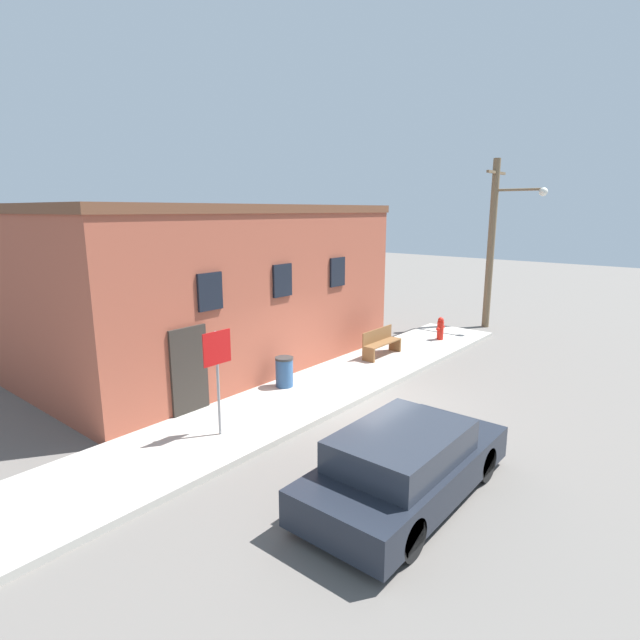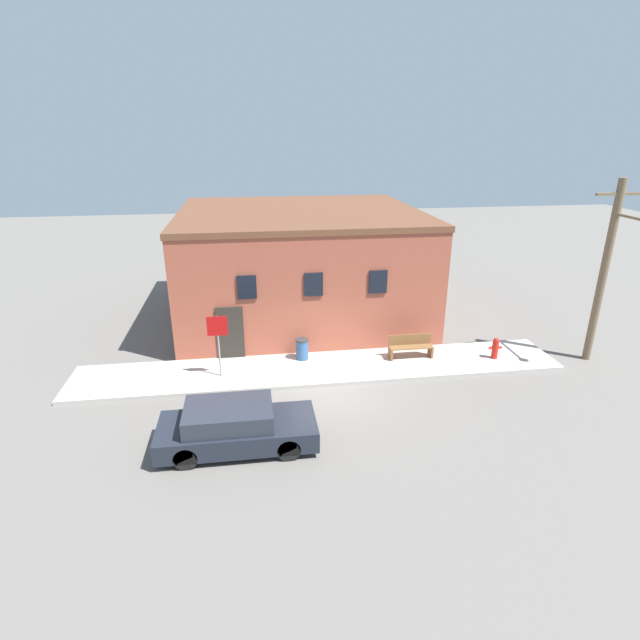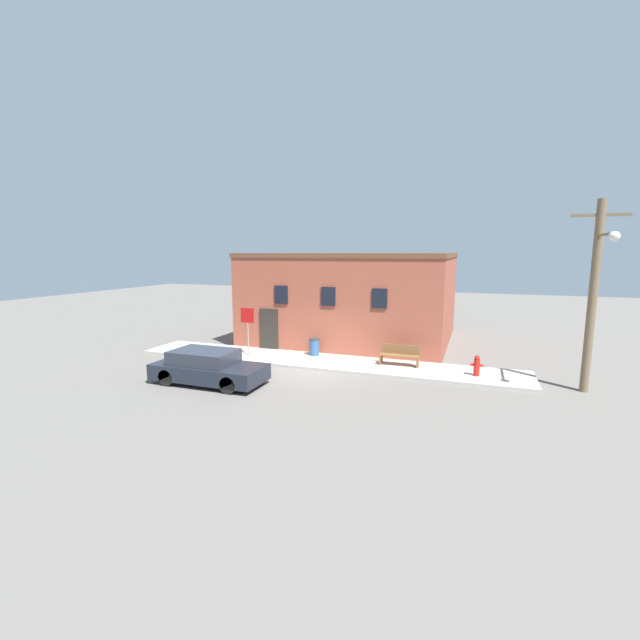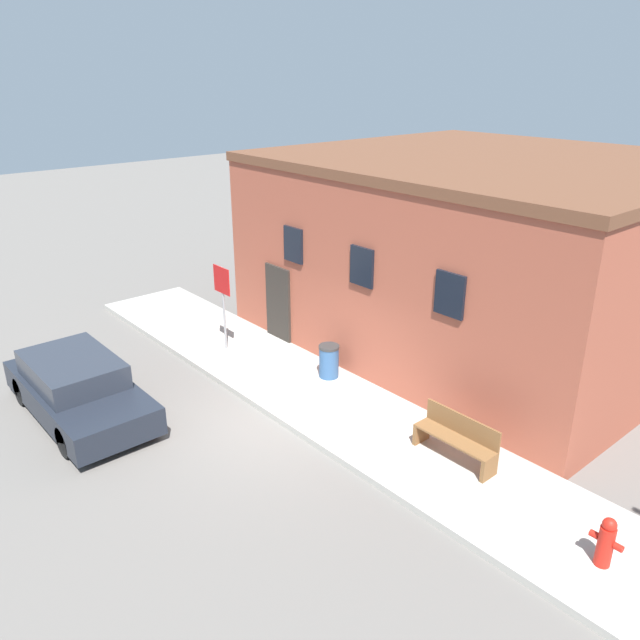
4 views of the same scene
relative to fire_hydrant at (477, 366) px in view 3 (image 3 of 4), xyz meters
name	(u,v)px [view 3 (image 3 of 4)]	position (x,y,z in m)	size (l,w,h in m)	color
ground_plane	(310,370)	(-6.72, -1.12, -0.56)	(80.00, 80.00, 0.00)	#66605B
sidewalk	(320,362)	(-6.72, 0.21, -0.49)	(17.91, 2.66, 0.14)	#B2ADA3
brick_building	(356,296)	(-6.80, 6.44, 1.93)	(10.73, 9.93, 4.99)	#9E4C38
fire_hydrant	(477,366)	(0.00, 0.00, 0.00)	(0.50, 0.24, 0.84)	red
stop_sign	(248,322)	(-10.35, -0.01, 1.18)	(0.70, 0.06, 2.27)	gray
bench	(399,355)	(-3.18, 0.56, 0.02)	(1.68, 0.44, 0.89)	brown
trash_bin	(314,347)	(-7.32, 0.99, -0.01)	(0.50, 0.50, 0.82)	#2D517F
utility_pole	(594,292)	(3.69, -0.39, 3.11)	(1.80, 2.16, 6.83)	brown
parked_car	(208,367)	(-9.76, -4.16, 0.07)	(4.38, 1.85, 1.30)	black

